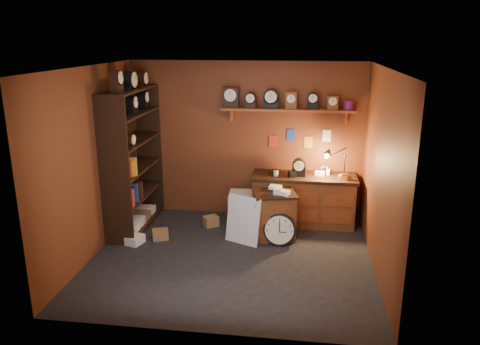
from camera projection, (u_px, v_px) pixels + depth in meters
name	position (u px, v px, depth m)	size (l,w,h in m)	color
floor	(231.00, 258.00, 6.77)	(4.00, 4.00, 0.00)	black
room_shell	(235.00, 140.00, 6.38)	(4.02, 3.62, 2.71)	brown
shelving_unit	(131.00, 154.00, 7.58)	(0.47, 1.60, 2.58)	black
workbench	(303.00, 197.00, 7.91)	(1.74, 0.66, 1.36)	brown
low_cabinet	(274.00, 213.00, 7.37)	(0.76, 0.69, 0.83)	brown
big_round_clock	(279.00, 230.00, 7.13)	(0.50, 0.17, 0.50)	black
white_panel	(243.00, 242.00, 7.29)	(0.57, 0.02, 0.76)	silver
mini_fridge	(244.00, 208.00, 8.00)	(0.53, 0.55, 0.52)	silver
floor_box_a	(160.00, 234.00, 7.39)	(0.24, 0.21, 0.15)	#9A6F43
floor_box_b	(135.00, 240.00, 7.22)	(0.22, 0.26, 0.13)	white
floor_box_c	(211.00, 221.00, 7.89)	(0.23, 0.19, 0.17)	#9A6F43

